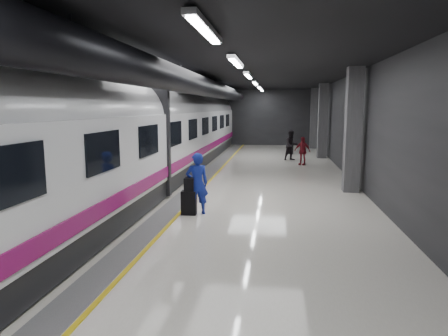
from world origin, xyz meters
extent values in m
plane|color=silver|center=(0.00, 0.00, 0.00)|extent=(40.00, 40.00, 0.00)
cube|color=black|center=(0.00, 0.00, 4.50)|extent=(10.00, 40.00, 0.02)
cube|color=#28282B|center=(0.00, 20.00, 2.25)|extent=(10.00, 0.02, 4.50)
cube|color=#28282B|center=(-5.00, 0.00, 2.25)|extent=(0.02, 40.00, 4.50)
cube|color=#28282B|center=(5.00, 0.00, 2.25)|extent=(0.02, 40.00, 4.50)
cube|color=slate|center=(-1.35, 0.00, 0.01)|extent=(0.65, 39.80, 0.01)
cube|color=yellow|center=(-0.95, 0.00, 0.01)|extent=(0.10, 39.80, 0.01)
cylinder|color=black|center=(-1.30, 0.00, 3.95)|extent=(0.80, 38.00, 0.80)
cube|color=silver|center=(0.60, -6.00, 4.40)|extent=(0.22, 2.60, 0.10)
cube|color=silver|center=(0.60, -1.00, 4.40)|extent=(0.22, 2.60, 0.10)
cube|color=silver|center=(0.60, 4.00, 4.40)|extent=(0.22, 2.60, 0.10)
cube|color=silver|center=(0.60, 9.00, 4.40)|extent=(0.22, 2.60, 0.10)
cube|color=silver|center=(0.60, 14.00, 4.40)|extent=(0.22, 2.60, 0.10)
cube|color=silver|center=(0.60, 18.00, 4.40)|extent=(0.22, 2.60, 0.10)
cube|color=#515154|center=(4.55, 2.00, 2.25)|extent=(0.55, 0.55, 4.50)
cube|color=#515154|center=(4.55, 12.00, 2.25)|extent=(0.55, 0.55, 4.50)
cube|color=#515154|center=(4.55, 18.00, 2.25)|extent=(0.55, 0.55, 4.50)
cube|color=black|center=(-3.25, 0.00, 0.35)|extent=(2.80, 38.00, 0.60)
cube|color=white|center=(-3.25, 0.00, 1.75)|extent=(2.90, 38.00, 2.20)
cylinder|color=white|center=(-3.25, 0.00, 2.70)|extent=(2.80, 38.00, 2.80)
cube|color=#8A0C58|center=(-1.78, 0.00, 0.95)|extent=(0.04, 38.00, 0.35)
cube|color=black|center=(-3.25, 0.00, 2.00)|extent=(3.05, 0.25, 3.80)
cube|color=black|center=(-1.78, -8.00, 2.15)|extent=(0.05, 1.60, 0.85)
cube|color=black|center=(-1.78, -5.00, 2.15)|extent=(0.05, 1.60, 0.85)
cube|color=black|center=(-1.78, -2.00, 2.15)|extent=(0.05, 1.60, 0.85)
cube|color=black|center=(-1.78, 1.00, 2.15)|extent=(0.05, 1.60, 0.85)
cube|color=black|center=(-1.78, 4.00, 2.15)|extent=(0.05, 1.60, 0.85)
cube|color=black|center=(-1.78, 7.00, 2.15)|extent=(0.05, 1.60, 0.85)
cube|color=black|center=(-1.78, 10.00, 2.15)|extent=(0.05, 1.60, 0.85)
cube|color=black|center=(-1.78, 13.00, 2.15)|extent=(0.05, 1.60, 0.85)
cube|color=black|center=(-1.78, 16.00, 2.15)|extent=(0.05, 1.60, 0.85)
imported|color=#1625AB|center=(-0.43, -1.86, 0.90)|extent=(0.77, 0.65, 1.79)
cube|color=black|center=(-0.65, -1.96, 0.35)|extent=(0.43, 0.28, 0.70)
cube|color=black|center=(-0.64, -2.00, 0.88)|extent=(0.30, 0.18, 0.37)
imported|color=black|center=(2.66, 10.60, 0.88)|extent=(1.07, 0.99, 1.76)
imported|color=maroon|center=(3.19, 8.73, 0.76)|extent=(0.96, 0.72, 1.52)
cube|color=black|center=(2.69, 13.94, 0.28)|extent=(0.42, 0.31, 0.56)
camera|label=1|loc=(1.86, -12.96, 3.08)|focal=32.00mm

